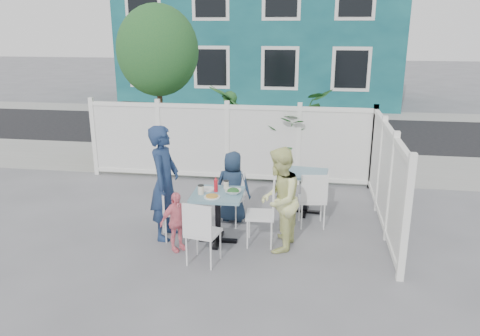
# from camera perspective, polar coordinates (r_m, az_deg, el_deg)

# --- Properties ---
(ground) EXTENTS (80.00, 80.00, 0.00)m
(ground) POSITION_cam_1_polar(r_m,az_deg,el_deg) (7.66, -5.55, -7.13)
(ground) COLOR slate
(near_sidewalk) EXTENTS (24.00, 2.60, 0.01)m
(near_sidewalk) POSITION_cam_1_polar(r_m,az_deg,el_deg) (11.15, -0.72, 0.76)
(near_sidewalk) COLOR gray
(near_sidewalk) RESTS_ON ground
(street) EXTENTS (24.00, 5.00, 0.01)m
(street) POSITION_cam_1_polar(r_m,az_deg,el_deg) (14.70, 1.72, 4.72)
(street) COLOR black
(street) RESTS_ON ground
(far_sidewalk) EXTENTS (24.00, 1.60, 0.01)m
(far_sidewalk) POSITION_cam_1_polar(r_m,az_deg,el_deg) (17.72, 3.01, 6.81)
(far_sidewalk) COLOR gray
(far_sidewalk) RESTS_ON ground
(building) EXTENTS (11.00, 6.00, 6.00)m
(building) POSITION_cam_1_polar(r_m,az_deg,el_deg) (20.88, 2.76, 16.61)
(building) COLOR #114A54
(building) RESTS_ON ground
(fence_back) EXTENTS (5.86, 0.08, 1.60)m
(fence_back) POSITION_cam_1_polar(r_m,az_deg,el_deg) (9.60, -1.55, 2.90)
(fence_back) COLOR white
(fence_back) RESTS_ON ground
(fence_right) EXTENTS (0.08, 3.66, 1.60)m
(fence_right) POSITION_cam_1_polar(r_m,az_deg,el_deg) (7.81, 17.31, -1.20)
(fence_right) COLOR white
(fence_right) RESTS_ON ground
(tree) EXTENTS (1.80, 1.62, 3.59)m
(tree) POSITION_cam_1_polar(r_m,az_deg,el_deg) (10.63, -10.03, 13.88)
(tree) COLOR #382316
(tree) RESTS_ON ground
(utility_cabinet) EXTENTS (0.74, 0.58, 1.25)m
(utility_cabinet) POSITION_cam_1_polar(r_m,az_deg,el_deg) (11.88, -12.94, 4.43)
(utility_cabinet) COLOR gold
(utility_cabinet) RESTS_ON ground
(potted_shrub_a) EXTENTS (1.37, 1.37, 1.89)m
(potted_shrub_a) POSITION_cam_1_polar(r_m,az_deg,el_deg) (10.25, -1.42, 4.74)
(potted_shrub_a) COLOR #184C25
(potted_shrub_a) RESTS_ON ground
(potted_shrub_b) EXTENTS (2.05, 2.14, 1.85)m
(potted_shrub_b) POSITION_cam_1_polar(r_m,az_deg,el_deg) (10.01, 6.04, 4.22)
(potted_shrub_b) COLOR #184C25
(potted_shrub_b) RESTS_ON ground
(main_table) EXTENTS (0.75, 0.75, 0.77)m
(main_table) POSITION_cam_1_polar(r_m,az_deg,el_deg) (6.90, -2.74, -4.45)
(main_table) COLOR teal
(main_table) RESTS_ON ground
(spare_table) EXTENTS (0.75, 0.75, 0.73)m
(spare_table) POSITION_cam_1_polar(r_m,az_deg,el_deg) (8.07, 8.06, -1.66)
(spare_table) COLOR teal
(spare_table) RESTS_ON ground
(chair_left) EXTENTS (0.53, 0.53, 0.91)m
(chair_left) POSITION_cam_1_polar(r_m,az_deg,el_deg) (7.13, -8.57, -4.51)
(chair_left) COLOR white
(chair_left) RESTS_ON ground
(chair_right) EXTENTS (0.44, 0.45, 0.94)m
(chair_right) POSITION_cam_1_polar(r_m,az_deg,el_deg) (6.85, 3.17, -5.08)
(chair_right) COLOR white
(chair_right) RESTS_ON ground
(chair_back) EXTENTS (0.46, 0.45, 0.84)m
(chair_back) POSITION_cam_1_polar(r_m,az_deg,el_deg) (7.62, -1.01, -3.17)
(chair_back) COLOR white
(chair_back) RESTS_ON ground
(chair_near) EXTENTS (0.48, 0.47, 0.91)m
(chair_near) POSITION_cam_1_polar(r_m,az_deg,el_deg) (6.27, -4.81, -7.42)
(chair_near) COLOR white
(chair_near) RESTS_ON ground
(chair_spare) EXTENTS (0.47, 0.46, 0.92)m
(chair_spare) POSITION_cam_1_polar(r_m,az_deg,el_deg) (7.49, 8.89, -3.41)
(chair_spare) COLOR white
(chair_spare) RESTS_ON ground
(man) EXTENTS (0.43, 0.64, 1.74)m
(man) POSITION_cam_1_polar(r_m,az_deg,el_deg) (7.07, -9.18, -1.78)
(man) COLOR navy
(man) RESTS_ON ground
(woman) EXTENTS (0.67, 0.80, 1.51)m
(woman) POSITION_cam_1_polar(r_m,az_deg,el_deg) (6.65, 4.79, -3.87)
(woman) COLOR #DFE949
(woman) RESTS_ON ground
(boy) EXTENTS (0.60, 0.42, 1.18)m
(boy) POSITION_cam_1_polar(r_m,az_deg,el_deg) (7.66, -0.88, -2.29)
(boy) COLOR #1D3049
(boy) RESTS_ON ground
(toddler) EXTENTS (0.51, 0.53, 0.88)m
(toddler) POSITION_cam_1_polar(r_m,az_deg,el_deg) (6.76, -7.78, -6.48)
(toddler) COLOR pink
(toddler) RESTS_ON ground
(plate_main) EXTENTS (0.23, 0.23, 0.01)m
(plate_main) POSITION_cam_1_polar(r_m,az_deg,el_deg) (6.67, -3.44, -3.55)
(plate_main) COLOR white
(plate_main) RESTS_ON main_table
(plate_side) EXTENTS (0.24, 0.24, 0.02)m
(plate_side) POSITION_cam_1_polar(r_m,az_deg,el_deg) (6.99, -4.05, -2.58)
(plate_side) COLOR white
(plate_side) RESTS_ON main_table
(salad_bowl) EXTENTS (0.23, 0.23, 0.06)m
(salad_bowl) POSITION_cam_1_polar(r_m,az_deg,el_deg) (6.80, -0.83, -2.91)
(salad_bowl) COLOR white
(salad_bowl) RESTS_ON main_table
(coffee_cup_a) EXTENTS (0.09, 0.09, 0.13)m
(coffee_cup_a) POSITION_cam_1_polar(r_m,az_deg,el_deg) (6.79, -4.79, -2.69)
(coffee_cup_a) COLOR silver
(coffee_cup_a) RESTS_ON main_table
(coffee_cup_b) EXTENTS (0.08, 0.08, 0.12)m
(coffee_cup_b) POSITION_cam_1_polar(r_m,az_deg,el_deg) (7.00, -1.70, -2.07)
(coffee_cup_b) COLOR silver
(coffee_cup_b) RESTS_ON main_table
(ketchup_bottle) EXTENTS (0.06, 0.06, 0.18)m
(ketchup_bottle) POSITION_cam_1_polar(r_m,az_deg,el_deg) (6.87, -2.96, -2.18)
(ketchup_bottle) COLOR red
(ketchup_bottle) RESTS_ON main_table
(salt_shaker) EXTENTS (0.03, 0.03, 0.07)m
(salt_shaker) POSITION_cam_1_polar(r_m,az_deg,el_deg) (7.03, -2.94, -2.18)
(salt_shaker) COLOR white
(salt_shaker) RESTS_ON main_table
(pepper_shaker) EXTENTS (0.03, 0.03, 0.08)m
(pepper_shaker) POSITION_cam_1_polar(r_m,az_deg,el_deg) (7.07, -2.97, -2.06)
(pepper_shaker) COLOR black
(pepper_shaker) RESTS_ON main_table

